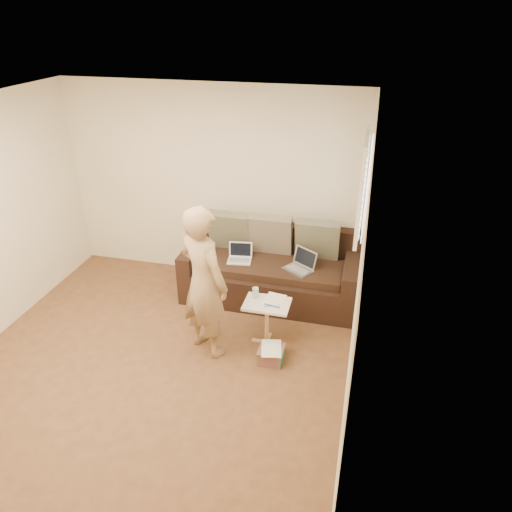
# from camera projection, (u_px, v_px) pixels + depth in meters

# --- Properties ---
(floor) EXTENTS (4.50, 4.50, 0.00)m
(floor) POSITION_uv_depth(u_px,v_px,m) (149.00, 375.00, 4.94)
(floor) COLOR #51331E
(floor) RESTS_ON ground
(ceiling) EXTENTS (4.50, 4.50, 0.00)m
(ceiling) POSITION_uv_depth(u_px,v_px,m) (114.00, 121.00, 3.71)
(ceiling) COLOR white
(ceiling) RESTS_ON wall_back
(wall_back) EXTENTS (4.00, 0.00, 4.00)m
(wall_back) POSITION_uv_depth(u_px,v_px,m) (213.00, 185.00, 6.25)
(wall_back) COLOR beige
(wall_back) RESTS_ON ground
(wall_right) EXTENTS (0.00, 4.50, 4.50)m
(wall_right) POSITION_uv_depth(u_px,v_px,m) (357.00, 294.00, 3.90)
(wall_right) COLOR beige
(wall_right) RESTS_ON ground
(window_blinds) EXTENTS (0.12, 0.88, 1.08)m
(window_blinds) POSITION_uv_depth(u_px,v_px,m) (364.00, 187.00, 5.01)
(window_blinds) COLOR white
(window_blinds) RESTS_ON wall_right
(sofa) EXTENTS (2.20, 0.95, 0.85)m
(sofa) POSITION_uv_depth(u_px,v_px,m) (271.00, 268.00, 6.07)
(sofa) COLOR black
(sofa) RESTS_ON ground
(pillow_left) EXTENTS (0.55, 0.29, 0.57)m
(pillow_left) POSITION_uv_depth(u_px,v_px,m) (230.00, 230.00, 6.21)
(pillow_left) COLOR #4F533D
(pillow_left) RESTS_ON sofa
(pillow_mid) EXTENTS (0.55, 0.27, 0.57)m
(pillow_mid) POSITION_uv_depth(u_px,v_px,m) (271.00, 235.00, 6.09)
(pillow_mid) COLOR #69604B
(pillow_mid) RESTS_ON sofa
(pillow_right) EXTENTS (0.55, 0.28, 0.57)m
(pillow_right) POSITION_uv_depth(u_px,v_px,m) (317.00, 240.00, 5.96)
(pillow_right) COLOR #4F533D
(pillow_right) RESTS_ON sofa
(laptop_silver) EXTENTS (0.42, 0.39, 0.23)m
(laptop_silver) POSITION_uv_depth(u_px,v_px,m) (298.00, 270.00, 5.82)
(laptop_silver) COLOR #B7BABC
(laptop_silver) RESTS_ON sofa
(laptop_white) EXTENTS (0.32, 0.25, 0.22)m
(laptop_white) POSITION_uv_depth(u_px,v_px,m) (239.00, 261.00, 6.03)
(laptop_white) COLOR white
(laptop_white) RESTS_ON sofa
(person) EXTENTS (0.76, 0.68, 1.72)m
(person) POSITION_uv_depth(u_px,v_px,m) (204.00, 282.00, 4.92)
(person) COLOR #9B8254
(person) RESTS_ON ground
(side_table) EXTENTS (0.50, 0.35, 0.55)m
(side_table) POSITION_uv_depth(u_px,v_px,m) (267.00, 323.00, 5.27)
(side_table) COLOR silver
(side_table) RESTS_ON ground
(drinking_glass) EXTENTS (0.07, 0.07, 0.12)m
(drinking_glass) POSITION_uv_depth(u_px,v_px,m) (255.00, 293.00, 5.21)
(drinking_glass) COLOR silver
(drinking_glass) RESTS_ON side_table
(scissors) EXTENTS (0.19, 0.12, 0.02)m
(scissors) POSITION_uv_depth(u_px,v_px,m) (272.00, 306.00, 5.07)
(scissors) COLOR silver
(scissors) RESTS_ON side_table
(paper_on_table) EXTENTS (0.25, 0.33, 0.00)m
(paper_on_table) POSITION_uv_depth(u_px,v_px,m) (274.00, 300.00, 5.18)
(paper_on_table) COLOR white
(paper_on_table) RESTS_ON side_table
(striped_box) EXTENTS (0.27, 0.27, 0.17)m
(striped_box) POSITION_uv_depth(u_px,v_px,m) (271.00, 354.00, 5.09)
(striped_box) COLOR red
(striped_box) RESTS_ON ground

